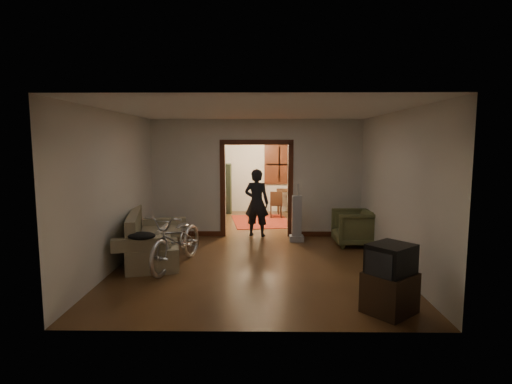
{
  "coord_description": "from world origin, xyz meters",
  "views": [
    {
      "loc": [
        0.11,
        -8.78,
        2.24
      ],
      "look_at": [
        0.0,
        -0.3,
        1.2
      ],
      "focal_mm": 28.0,
      "sensor_mm": 36.0,
      "label": 1
    }
  ],
  "objects_px": {
    "sofa": "(153,236)",
    "armchair": "(354,228)",
    "person": "(257,203)",
    "desk": "(293,202)",
    "bicycle": "(177,240)",
    "locker": "(219,189)"
  },
  "relations": [
    {
      "from": "bicycle",
      "to": "desk",
      "type": "relative_size",
      "value": 1.85
    },
    {
      "from": "sofa",
      "to": "armchair",
      "type": "height_order",
      "value": "sofa"
    },
    {
      "from": "person",
      "to": "desk",
      "type": "bearing_deg",
      "value": -95.8
    },
    {
      "from": "armchair",
      "to": "desk",
      "type": "distance_m",
      "value": 4.07
    },
    {
      "from": "person",
      "to": "locker",
      "type": "bearing_deg",
      "value": -54.33
    },
    {
      "from": "bicycle",
      "to": "armchair",
      "type": "xyz_separation_m",
      "value": [
        3.56,
        1.58,
        -0.11
      ]
    },
    {
      "from": "bicycle",
      "to": "armchair",
      "type": "bearing_deg",
      "value": 37.85
    },
    {
      "from": "sofa",
      "to": "bicycle",
      "type": "bearing_deg",
      "value": -52.0
    },
    {
      "from": "person",
      "to": "desk",
      "type": "height_order",
      "value": "person"
    },
    {
      "from": "locker",
      "to": "armchair",
      "type": "bearing_deg",
      "value": -56.12
    },
    {
      "from": "bicycle",
      "to": "person",
      "type": "bearing_deg",
      "value": 73.82
    },
    {
      "from": "armchair",
      "to": "desk",
      "type": "relative_size",
      "value": 0.84
    },
    {
      "from": "armchair",
      "to": "bicycle",
      "type": "bearing_deg",
      "value": -67.19
    },
    {
      "from": "sofa",
      "to": "person",
      "type": "bearing_deg",
      "value": 31.82
    },
    {
      "from": "bicycle",
      "to": "desk",
      "type": "bearing_deg",
      "value": 79.21
    },
    {
      "from": "sofa",
      "to": "locker",
      "type": "relative_size",
      "value": 1.25
    },
    {
      "from": "bicycle",
      "to": "desk",
      "type": "height_order",
      "value": "bicycle"
    },
    {
      "from": "desk",
      "to": "armchair",
      "type": "bearing_deg",
      "value": -73.9
    },
    {
      "from": "sofa",
      "to": "desk",
      "type": "bearing_deg",
      "value": 45.01
    },
    {
      "from": "armchair",
      "to": "person",
      "type": "distance_m",
      "value": 2.35
    },
    {
      "from": "armchair",
      "to": "locker",
      "type": "bearing_deg",
      "value": -141.08
    },
    {
      "from": "bicycle",
      "to": "person",
      "type": "relative_size",
      "value": 1.17
    }
  ]
}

